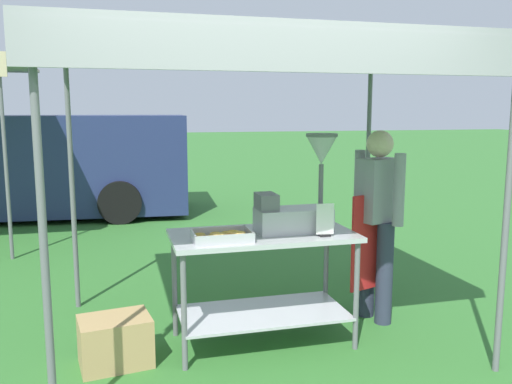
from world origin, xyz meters
name	(u,v)px	position (x,y,z in m)	size (l,w,h in m)	color
ground_plane	(169,217)	(0.00, 6.00, 0.00)	(70.00, 70.00, 0.00)	#33702D
stall_canopy	(260,55)	(0.21, 0.97, 2.17)	(3.05, 2.21, 2.25)	slate
donut_cart	(263,263)	(0.21, 0.88, 0.63)	(1.37, 0.69, 0.86)	#B7B7BC
donut_tray	(223,237)	(-0.12, 0.73, 0.89)	(0.42, 0.28, 0.07)	#B7B7BC
donut_fryer	(299,199)	(0.49, 0.87, 1.11)	(0.62, 0.28, 0.74)	#B7B7BC
menu_sign	(325,222)	(0.62, 0.66, 0.96)	(0.13, 0.05, 0.24)	black
vendor	(377,216)	(1.25, 1.07, 0.90)	(0.46, 0.53, 1.61)	#2D3347
supply_crate	(115,341)	(-0.89, 0.79, 0.17)	(0.53, 0.42, 0.34)	tan
van_navy	(16,164)	(-2.46, 6.72, 0.88)	(5.75, 2.39, 1.69)	navy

